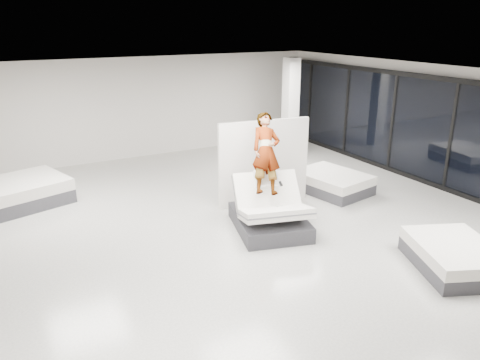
{
  "coord_description": "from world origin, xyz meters",
  "views": [
    {
      "loc": [
        -4.41,
        -7.65,
        4.28
      ],
      "look_at": [
        0.15,
        0.74,
        1.0
      ],
      "focal_mm": 35.0,
      "sensor_mm": 36.0,
      "label": 1
    }
  ],
  "objects_px": {
    "divider_panel": "(264,163)",
    "person": "(266,169)",
    "column": "(290,109)",
    "flat_bed_right_far": "(332,182)",
    "remote": "(281,184)",
    "flat_bed_left_far": "(17,193)",
    "flat_bed_right_near": "(454,257)",
    "hero_bed": "(270,213)"
  },
  "relations": [
    {
      "from": "flat_bed_left_far",
      "to": "remote",
      "type": "bearing_deg",
      "value": -40.8
    },
    {
      "from": "flat_bed_left_far",
      "to": "column",
      "type": "relative_size",
      "value": 0.81
    },
    {
      "from": "person",
      "to": "remote",
      "type": "bearing_deg",
      "value": -57.85
    },
    {
      "from": "remote",
      "to": "column",
      "type": "distance_m",
      "value": 5.55
    },
    {
      "from": "column",
      "to": "hero_bed",
      "type": "bearing_deg",
      "value": -128.34
    },
    {
      "from": "person",
      "to": "divider_panel",
      "type": "bearing_deg",
      "value": 75.89
    },
    {
      "from": "hero_bed",
      "to": "remote",
      "type": "xyz_separation_m",
      "value": [
        0.21,
        -0.07,
        0.66
      ]
    },
    {
      "from": "divider_panel",
      "to": "remote",
      "type": "bearing_deg",
      "value": -100.15
    },
    {
      "from": "column",
      "to": "flat_bed_left_far",
      "type": "bearing_deg",
      "value": -178.08
    },
    {
      "from": "flat_bed_right_far",
      "to": "column",
      "type": "xyz_separation_m",
      "value": [
        0.78,
        3.15,
        1.35
      ]
    },
    {
      "from": "flat_bed_right_near",
      "to": "flat_bed_left_far",
      "type": "xyz_separation_m",
      "value": [
        -6.68,
        7.13,
        0.06
      ]
    },
    {
      "from": "divider_panel",
      "to": "flat_bed_right_near",
      "type": "xyz_separation_m",
      "value": [
        1.36,
        -4.4,
        -0.8
      ]
    },
    {
      "from": "remote",
      "to": "divider_panel",
      "type": "relative_size",
      "value": 0.06
    },
    {
      "from": "flat_bed_right_far",
      "to": "flat_bed_right_near",
      "type": "relative_size",
      "value": 0.96
    },
    {
      "from": "flat_bed_right_far",
      "to": "column",
      "type": "distance_m",
      "value": 3.52
    },
    {
      "from": "hero_bed",
      "to": "flat_bed_right_far",
      "type": "relative_size",
      "value": 1.07
    },
    {
      "from": "flat_bed_right_far",
      "to": "flat_bed_left_far",
      "type": "relative_size",
      "value": 0.78
    },
    {
      "from": "flat_bed_right_far",
      "to": "person",
      "type": "bearing_deg",
      "value": -160.72
    },
    {
      "from": "flat_bed_left_far",
      "to": "column",
      "type": "height_order",
      "value": "column"
    },
    {
      "from": "flat_bed_right_far",
      "to": "column",
      "type": "relative_size",
      "value": 0.64
    },
    {
      "from": "flat_bed_right_far",
      "to": "column",
      "type": "height_order",
      "value": "column"
    },
    {
      "from": "remote",
      "to": "column",
      "type": "xyz_separation_m",
      "value": [
        3.26,
        4.46,
        0.57
      ]
    },
    {
      "from": "flat_bed_left_far",
      "to": "hero_bed",
      "type": "bearing_deg",
      "value": -41.56
    },
    {
      "from": "person",
      "to": "column",
      "type": "height_order",
      "value": "column"
    },
    {
      "from": "remote",
      "to": "divider_panel",
      "type": "height_order",
      "value": "divider_panel"
    },
    {
      "from": "person",
      "to": "flat_bed_right_far",
      "type": "xyz_separation_m",
      "value": [
        2.6,
        0.91,
        -1.02
      ]
    },
    {
      "from": "divider_panel",
      "to": "flat_bed_right_near",
      "type": "height_order",
      "value": "divider_panel"
    },
    {
      "from": "remote",
      "to": "flat_bed_left_far",
      "type": "bearing_deg",
      "value": 154.32
    },
    {
      "from": "remote",
      "to": "flat_bed_right_far",
      "type": "xyz_separation_m",
      "value": [
        2.48,
        1.3,
        -0.78
      ]
    },
    {
      "from": "remote",
      "to": "flat_bed_right_far",
      "type": "bearing_deg",
      "value": 42.88
    },
    {
      "from": "divider_panel",
      "to": "flat_bed_right_near",
      "type": "bearing_deg",
      "value": -64.97
    },
    {
      "from": "person",
      "to": "column",
      "type": "xyz_separation_m",
      "value": [
        3.38,
        4.06,
        0.33
      ]
    },
    {
      "from": "flat_bed_right_far",
      "to": "column",
      "type": "bearing_deg",
      "value": 76.07
    },
    {
      "from": "hero_bed",
      "to": "person",
      "type": "relative_size",
      "value": 1.19
    },
    {
      "from": "column",
      "to": "flat_bed_right_far",
      "type": "bearing_deg",
      "value": -103.93
    },
    {
      "from": "remote",
      "to": "flat_bed_left_far",
      "type": "xyz_separation_m",
      "value": [
        -4.85,
        4.19,
        -0.73
      ]
    },
    {
      "from": "person",
      "to": "column",
      "type": "bearing_deg",
      "value": 65.35
    },
    {
      "from": "person",
      "to": "flat_bed_left_far",
      "type": "relative_size",
      "value": 0.7
    },
    {
      "from": "hero_bed",
      "to": "column",
      "type": "relative_size",
      "value": 0.68
    },
    {
      "from": "divider_panel",
      "to": "flat_bed_right_far",
      "type": "relative_size",
      "value": 1.12
    },
    {
      "from": "person",
      "to": "hero_bed",
      "type": "bearing_deg",
      "value": -90.0
    },
    {
      "from": "divider_panel",
      "to": "person",
      "type": "bearing_deg",
      "value": -111.39
    }
  ]
}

